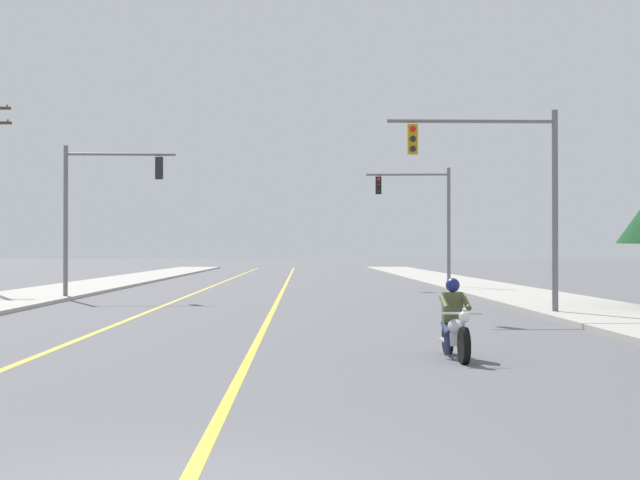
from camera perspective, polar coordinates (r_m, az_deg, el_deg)
The scene contains 8 objects.
lane_stripe_center at distance 52.46m, azimuth -2.14°, elevation -2.78°, with size 0.16×100.00×0.01m, color yellow.
lane_stripe_left at distance 52.68m, azimuth -6.46°, elevation -2.77°, with size 0.16×100.00×0.01m, color yellow.
sidewalk_kerb_right at distance 48.33m, azimuth 9.91°, elevation -2.88°, with size 4.40×110.00×0.14m, color #ADA89E.
sidewalk_kerb_left at distance 48.77m, azimuth -14.48°, elevation -2.85°, with size 4.40×110.00×0.14m, color #ADA89E.
motorcycle_with_rider at distance 17.12m, azimuth 8.29°, elevation -5.28°, with size 0.70×2.19×1.46m.
traffic_signal_near_right at distance 28.46m, azimuth 11.37°, elevation 3.70°, with size 5.16×0.38×6.20m.
traffic_signal_near_left at distance 38.49m, azimuth -13.52°, elevation 2.51°, with size 4.49×0.45×6.20m.
traffic_signal_mid_right at distance 47.76m, azimuth 6.48°, elevation 1.88°, with size 4.32×0.38×6.20m.
Camera 1 is at (1.06, -7.41, 1.97)m, focal length 52.08 mm.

